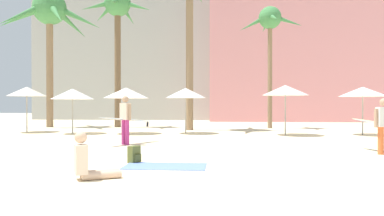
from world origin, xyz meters
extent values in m
plane|color=beige|center=(0.00, 0.00, 0.00)|extent=(120.00, 120.00, 0.00)
cube|color=pink|center=(8.47, 30.95, 6.51)|extent=(17.99, 8.26, 13.02)
cylinder|color=brown|center=(-6.21, 18.41, 4.07)|extent=(0.41, 0.41, 8.15)
sphere|color=#428447|center=(-6.21, 18.41, 8.15)|extent=(1.72, 1.72, 1.72)
cone|color=#428447|center=(-4.86, 18.23, 7.86)|extent=(1.99, 0.63, 0.94)
cone|color=#428447|center=(-5.85, 19.63, 7.67)|extent=(0.88, 1.90, 1.29)
cone|color=#428447|center=(-7.29, 19.09, 7.69)|extent=(1.80, 1.32, 1.25)
cone|color=#428447|center=(-7.41, 17.82, 7.83)|extent=(1.92, 1.20, 0.99)
cone|color=#428447|center=(-6.05, 17.05, 7.89)|extent=(0.60, 2.00, 0.87)
cylinder|color=#896B4C|center=(-10.67, 18.03, 3.92)|extent=(0.44, 0.44, 7.84)
sphere|color=#428447|center=(-10.67, 18.03, 7.84)|extent=(2.18, 2.18, 2.18)
cone|color=#428447|center=(-8.76, 18.29, 7.19)|extent=(3.02, 0.87, 1.74)
cone|color=#428447|center=(-9.94, 19.80, 7.15)|extent=(1.57, 2.91, 1.81)
cone|color=#428447|center=(-11.45, 19.80, 7.18)|extent=(1.64, 2.91, 1.75)
cone|color=#428447|center=(-12.61, 17.84, 7.22)|extent=(3.03, 0.78, 1.67)
cone|color=#428447|center=(-11.82, 16.57, 7.06)|extent=(2.16, 2.57, 1.97)
cone|color=#428447|center=(-9.51, 16.56, 7.08)|extent=(2.18, 2.57, 1.94)
cylinder|color=#896B4C|center=(3.65, 18.18, 3.47)|extent=(0.28, 0.28, 6.94)
sphere|color=#428447|center=(3.65, 18.18, 6.94)|extent=(1.41, 1.41, 1.41)
cone|color=#428447|center=(4.79, 18.04, 6.64)|extent=(1.73, 0.52, 0.89)
cone|color=#428447|center=(3.49, 19.33, 6.69)|extent=(0.53, 1.74, 0.80)
cone|color=#428447|center=(2.54, 18.19, 6.55)|extent=(1.66, 0.33, 1.05)
cone|color=#428447|center=(3.76, 17.02, 6.67)|extent=(0.47, 1.74, 0.83)
cylinder|color=#896B4C|center=(-1.21, 16.01, 4.58)|extent=(0.43, 0.43, 9.16)
cylinder|color=gray|center=(-4.15, 12.91, 1.17)|extent=(0.06, 0.06, 2.34)
cone|color=white|center=(-4.15, 12.91, 2.07)|extent=(2.29, 2.29, 0.54)
cylinder|color=gray|center=(3.76, 12.71, 1.21)|extent=(0.06, 0.06, 2.41)
cone|color=white|center=(3.76, 12.71, 2.17)|extent=(2.23, 2.23, 0.49)
cylinder|color=gray|center=(-1.15, 13.37, 1.16)|extent=(0.06, 0.06, 2.33)
cone|color=white|center=(-1.15, 13.37, 2.07)|extent=(2.07, 2.07, 0.51)
cylinder|color=gray|center=(7.49, 13.07, 1.17)|extent=(0.06, 0.06, 2.33)
cone|color=white|center=(7.49, 13.07, 2.10)|extent=(2.24, 2.24, 0.47)
cylinder|color=gray|center=(-9.71, 13.43, 1.22)|extent=(0.06, 0.06, 2.43)
cone|color=beige|center=(-9.71, 13.43, 2.18)|extent=(2.02, 2.02, 0.50)
cylinder|color=gray|center=(-6.86, 12.68, 1.14)|extent=(0.06, 0.06, 2.28)
cone|color=white|center=(-6.86, 12.68, 2.02)|extent=(2.16, 2.16, 0.53)
cube|color=#6684E0|center=(-0.51, 2.99, 0.01)|extent=(1.93, 1.06, 0.01)
cube|color=brown|center=(-1.39, 3.52, 0.21)|extent=(0.30, 0.35, 0.42)
cube|color=#484C22|center=(-1.28, 3.46, 0.13)|extent=(0.15, 0.21, 0.18)
cylinder|color=orange|center=(5.42, 5.70, 0.41)|extent=(0.19, 0.19, 0.81)
cube|color=white|center=(5.51, 5.72, 1.10)|extent=(0.44, 0.30, 0.58)
sphere|color=tan|center=(5.51, 5.72, 1.53)|extent=(0.28, 0.28, 0.24)
cylinder|color=tan|center=(5.27, 5.67, 1.07)|extent=(0.12, 0.12, 0.55)
ellipsoid|color=beige|center=(5.51, 6.02, 0.90)|extent=(1.08, 2.60, 0.25)
ellipsoid|color=#285F92|center=(5.51, 6.02, 0.90)|extent=(1.10, 2.61, 0.22)
cylinder|color=#B7337F|center=(-2.67, 7.61, 0.46)|extent=(0.22, 0.22, 0.91)
cylinder|color=#B7337F|center=(-2.83, 7.73, 0.46)|extent=(0.22, 0.22, 0.91)
cube|color=beige|center=(-2.75, 7.67, 1.22)|extent=(0.45, 0.41, 0.61)
sphere|color=tan|center=(-2.75, 7.67, 1.66)|extent=(0.34, 0.34, 0.24)
cylinder|color=tan|center=(-2.54, 7.52, 1.18)|extent=(0.14, 0.14, 0.58)
cylinder|color=tan|center=(-2.95, 7.82, 1.18)|extent=(0.14, 0.14, 0.58)
ellipsoid|color=beige|center=(-2.75, 7.97, 0.90)|extent=(1.64, 2.55, 0.30)
ellipsoid|color=#1A6CB7|center=(-2.75, 7.97, 0.90)|extent=(1.66, 2.57, 0.27)
cube|color=black|center=(-2.19, 8.92, 0.68)|extent=(0.07, 0.11, 0.19)
cylinder|color=#D1A889|center=(-1.59, 1.55, 0.08)|extent=(0.74, 0.51, 0.16)
cylinder|color=#D1A889|center=(-1.49, 1.38, 0.08)|extent=(0.74, 0.51, 0.16)
cube|color=beige|center=(-1.87, 1.28, 0.40)|extent=(0.39, 0.46, 0.57)
sphere|color=#D1A889|center=(-1.87, 1.28, 0.83)|extent=(0.33, 0.33, 0.24)
camera|label=1|loc=(0.92, -5.70, 1.44)|focal=35.09mm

